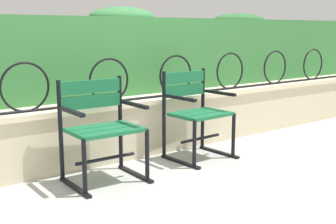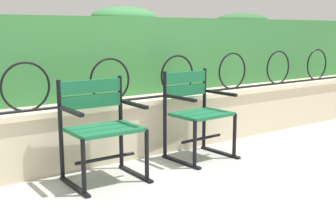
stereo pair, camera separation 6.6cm
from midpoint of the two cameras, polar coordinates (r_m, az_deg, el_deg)
The scene contains 6 objects.
ground_plane at distance 3.79m, azimuth 0.57°, elevation -8.46°, with size 60.00×60.00×0.00m, color #ADADA8.
stone_wall at distance 4.38m, azimuth -6.16°, elevation -2.03°, with size 8.28×0.41×0.56m.
iron_arch_fence at distance 4.15m, azimuth -7.76°, elevation 3.73°, with size 7.72×0.02×0.42m.
hedge_row at distance 4.64m, azimuth -9.51°, elevation 7.41°, with size 8.11×0.52×0.93m.
park_chair_left at distance 3.68m, azimuth -9.19°, elevation -1.77°, with size 0.61×0.53×0.84m.
park_chair_right at distance 4.30m, azimuth 3.11°, elevation 0.13°, with size 0.59×0.55×0.85m.
Camera 1 is at (-2.23, -2.81, 1.24)m, focal length 47.30 mm.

